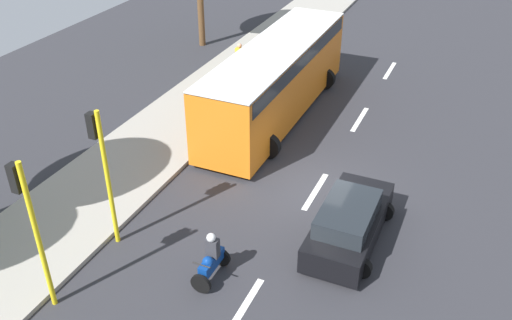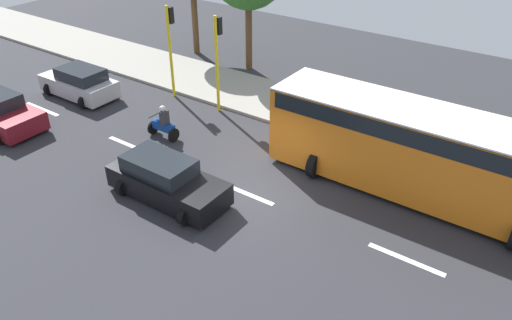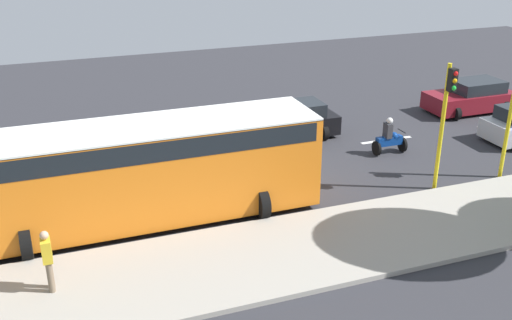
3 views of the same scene
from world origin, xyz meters
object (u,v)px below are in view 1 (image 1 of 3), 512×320
object	(u,v)px
motorcycle	(211,260)
traffic_light_midblock	(102,160)
city_bus	(276,75)
pedestrian_near_signal	(240,59)
car_black	(349,222)
traffic_light_corner	(29,216)

from	to	relation	value
motorcycle	traffic_light_midblock	distance (m)	4.20
city_bus	motorcycle	bearing A→B (deg)	102.19
pedestrian_near_signal	motorcycle	bearing A→B (deg)	112.04
motorcycle	pedestrian_near_signal	bearing A→B (deg)	-67.96
car_black	pedestrian_near_signal	bearing A→B (deg)	-50.09
city_bus	traffic_light_midblock	world-z (taller)	traffic_light_midblock
pedestrian_near_signal	city_bus	bearing A→B (deg)	136.64
motorcycle	pedestrian_near_signal	size ratio (longest dim) A/B	0.91
pedestrian_near_signal	car_black	bearing A→B (deg)	129.91
car_black	traffic_light_corner	size ratio (longest dim) A/B	0.98
city_bus	pedestrian_near_signal	world-z (taller)	city_bus
car_black	pedestrian_near_signal	xyz separation A→B (m)	(8.43, -10.08, 0.35)
city_bus	traffic_light_corner	world-z (taller)	traffic_light_corner
city_bus	pedestrian_near_signal	xyz separation A→B (m)	(3.14, -2.96, -0.79)
traffic_light_corner	traffic_light_midblock	world-z (taller)	same
motorcycle	traffic_light_corner	bearing A→B (deg)	36.56
city_bus	traffic_light_corner	bearing A→B (deg)	84.21
car_black	city_bus	bearing A→B (deg)	-53.36
traffic_light_corner	traffic_light_midblock	bearing A→B (deg)	-90.00
car_black	traffic_light_midblock	size ratio (longest dim) A/B	0.98
pedestrian_near_signal	traffic_light_midblock	world-z (taller)	traffic_light_midblock
city_bus	motorcycle	world-z (taller)	city_bus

